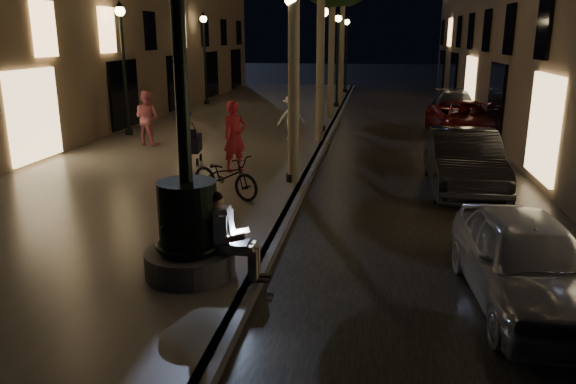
% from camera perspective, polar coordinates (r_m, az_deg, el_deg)
% --- Properties ---
extents(ground, '(120.00, 120.00, 0.00)m').
position_cam_1_polar(ground, '(21.21, 3.98, 5.23)').
color(ground, black).
rests_on(ground, ground).
extents(cobble_lane, '(6.00, 45.00, 0.02)m').
position_cam_1_polar(cobble_lane, '(21.18, 12.12, 4.92)').
color(cobble_lane, black).
rests_on(cobble_lane, ground).
extents(promenade, '(8.00, 45.00, 0.20)m').
position_cam_1_polar(promenade, '(21.90, -6.55, 5.75)').
color(promenade, slate).
rests_on(promenade, ground).
extents(curb_strip, '(0.25, 45.00, 0.20)m').
position_cam_1_polar(curb_strip, '(21.20, 3.99, 5.49)').
color(curb_strip, '#59595B').
rests_on(curb_strip, ground).
extents(fountain_lamppost, '(1.40, 1.40, 5.21)m').
position_cam_1_polar(fountain_lamppost, '(8.67, -10.15, -2.09)').
color(fountain_lamppost, '#59595B').
rests_on(fountain_lamppost, promenade).
extents(seated_man_laptop, '(1.00, 0.34, 1.37)m').
position_cam_1_polar(seated_man_laptop, '(8.59, -6.17, -4.15)').
color(seated_man_laptop, tan).
rests_on(seated_man_laptop, promenade).
extents(lamp_curb_a, '(0.36, 0.36, 4.81)m').
position_cam_1_polar(lamp_curb_a, '(13.96, 0.38, 13.25)').
color(lamp_curb_a, black).
rests_on(lamp_curb_a, promenade).
extents(lamp_curb_b, '(0.36, 0.36, 4.81)m').
position_cam_1_polar(lamp_curb_b, '(21.90, 3.58, 14.08)').
color(lamp_curb_b, black).
rests_on(lamp_curb_b, promenade).
extents(lamp_curb_c, '(0.36, 0.36, 4.81)m').
position_cam_1_polar(lamp_curb_c, '(29.87, 5.08, 14.45)').
color(lamp_curb_c, black).
rests_on(lamp_curb_c, promenade).
extents(lamp_curb_d, '(0.36, 0.36, 4.81)m').
position_cam_1_polar(lamp_curb_d, '(37.86, 5.95, 14.66)').
color(lamp_curb_d, black).
rests_on(lamp_curb_d, promenade).
extents(lamp_left_b, '(0.36, 0.36, 4.81)m').
position_cam_1_polar(lamp_left_b, '(21.82, -16.42, 13.49)').
color(lamp_left_b, black).
rests_on(lamp_left_b, promenade).
extents(lamp_left_c, '(0.36, 0.36, 4.81)m').
position_cam_1_polar(lamp_left_c, '(31.18, -8.48, 14.39)').
color(lamp_left_c, black).
rests_on(lamp_left_c, promenade).
extents(stroller, '(0.61, 1.17, 1.18)m').
position_cam_1_polar(stroller, '(16.56, -9.77, 4.88)').
color(stroller, black).
rests_on(stroller, promenade).
extents(car_front, '(1.84, 4.05, 1.35)m').
position_cam_1_polar(car_front, '(8.84, 23.05, -6.49)').
color(car_front, '#9B9DA2').
rests_on(car_front, ground).
extents(car_second, '(1.61, 4.61, 1.52)m').
position_cam_1_polar(car_second, '(14.81, 17.39, 3.01)').
color(car_second, black).
rests_on(car_second, ground).
extents(car_third, '(2.81, 5.24, 1.40)m').
position_cam_1_polar(car_third, '(22.68, 17.64, 7.00)').
color(car_third, maroon).
rests_on(car_third, ground).
extents(car_rear, '(2.37, 5.03, 1.42)m').
position_cam_1_polar(car_rear, '(26.36, 16.48, 8.22)').
color(car_rear, '#2C2D31').
rests_on(car_rear, ground).
extents(pedestrian_red, '(0.82, 0.84, 1.94)m').
position_cam_1_polar(pedestrian_red, '(15.36, -5.45, 5.64)').
color(pedestrian_red, red).
rests_on(pedestrian_red, promenade).
extents(pedestrian_pink, '(1.06, 0.92, 1.84)m').
position_cam_1_polar(pedestrian_pink, '(19.81, -14.13, 7.34)').
color(pedestrian_pink, '#DC7486').
rests_on(pedestrian_pink, promenade).
extents(pedestrian_white, '(1.15, 0.87, 1.58)m').
position_cam_1_polar(pedestrian_white, '(20.13, 0.33, 7.56)').
color(pedestrian_white, white).
rests_on(pedestrian_white, promenade).
extents(pedestrian_blue, '(0.99, 0.89, 1.61)m').
position_cam_1_polar(pedestrian_blue, '(21.64, -10.58, 7.90)').
color(pedestrian_blue, navy).
rests_on(pedestrian_blue, promenade).
extents(bicycle, '(1.99, 1.41, 0.99)m').
position_cam_1_polar(bicycle, '(12.97, -6.40, 1.62)').
color(bicycle, black).
rests_on(bicycle, promenade).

